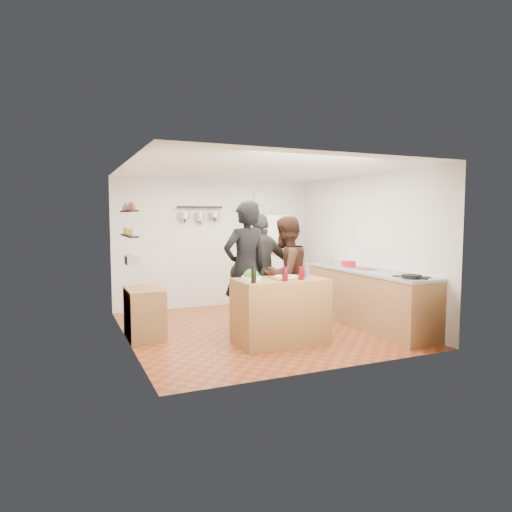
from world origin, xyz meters
name	(u,v)px	position (x,y,z in m)	size (l,w,h in m)	color
room_shell	(249,249)	(0.00, 0.39, 1.25)	(4.20, 4.20, 4.20)	brown
prep_island	(280,311)	(-0.04, -0.85, 0.46)	(1.25, 0.72, 0.91)	olive
pizza_board	(286,278)	(0.04, -0.87, 0.92)	(0.42, 0.34, 0.02)	brown
pizza	(286,277)	(0.04, -0.87, 0.94)	(0.34, 0.34, 0.02)	beige
salad_bowl	(251,278)	(-0.46, -0.80, 0.94)	(0.27, 0.27, 0.05)	white
wine_bottle	(254,275)	(-0.54, -1.07, 1.01)	(0.07, 0.07, 0.21)	black
wine_glass_near	(285,274)	(-0.09, -1.09, 1.00)	(0.08, 0.08, 0.19)	#510613
wine_glass_far	(301,273)	(0.18, -1.05, 1.00)	(0.08, 0.08, 0.18)	#5A070C
pepper_mill	(307,271)	(0.41, -0.80, 0.99)	(0.05, 0.05, 0.16)	#96623E
salt_canister	(304,275)	(0.26, -0.97, 0.97)	(0.07, 0.07, 0.11)	navy
person_left	(246,269)	(-0.33, -0.28, 1.00)	(0.73, 0.48, 2.00)	black
person_center	(285,275)	(0.30, -0.34, 0.89)	(0.86, 0.67, 1.78)	black
person_back	(261,270)	(0.11, 0.14, 0.91)	(1.07, 0.45, 1.83)	#2E2D29
counter_run	(369,299)	(1.70, -0.55, 0.45)	(0.63, 2.63, 0.90)	#9E7042
stove_top	(411,278)	(1.70, -1.50, 0.91)	(0.60, 0.62, 0.02)	white
skillet	(412,277)	(1.60, -1.62, 0.95)	(0.27, 0.27, 0.05)	black
sink	(339,265)	(1.70, 0.30, 0.92)	(0.50, 0.80, 0.03)	silver
cutting_board	(365,270)	(1.70, -0.45, 0.91)	(0.30, 0.40, 0.02)	brown
red_bowl	(348,264)	(1.65, -0.05, 0.97)	(0.25, 0.25, 0.10)	#B51424
fridge	(267,260)	(0.95, 1.75, 0.90)	(0.70, 0.68, 1.80)	white
wall_clock	(260,198)	(0.95, 2.08, 2.15)	(0.30, 0.30, 0.03)	silver
spice_shelf_lower	(129,236)	(-1.93, 0.20, 1.50)	(0.12, 1.00, 0.03)	black
spice_shelf_upper	(129,211)	(-1.93, 0.20, 1.85)	(0.12, 1.00, 0.03)	black
produce_basket	(132,260)	(-1.90, 0.20, 1.15)	(0.18, 0.35, 0.14)	silver
side_table	(145,313)	(-1.74, 0.20, 0.36)	(0.50, 0.80, 0.73)	olive
pot_rack	(200,207)	(-0.35, 2.00, 1.95)	(0.90, 0.04, 0.04)	black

